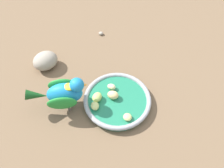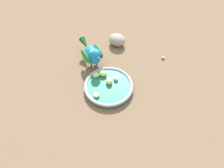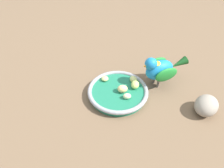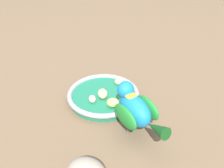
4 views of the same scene
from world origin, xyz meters
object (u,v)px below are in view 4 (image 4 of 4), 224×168
object	(u,v)px
apple_piece_3	(124,101)
parrot	(136,110)
apple_piece_0	(119,82)
apple_piece_4	(102,94)
feeding_bowl	(104,96)
apple_piece_2	(92,99)
apple_piece_1	(113,103)

from	to	relation	value
apple_piece_3	parrot	distance (m)	0.10
apple_piece_0	apple_piece_4	size ratio (longest dim) A/B	0.74
feeding_bowl	apple_piece_2	xyz separation A→B (m)	(0.04, -0.03, 0.02)
apple_piece_1	apple_piece_4	bearing A→B (deg)	-137.26
apple_piece_3	apple_piece_4	world-z (taller)	apple_piece_4
apple_piece_1	feeding_bowl	bearing A→B (deg)	-151.08
apple_piece_0	parrot	xyz separation A→B (m)	(0.19, 0.05, 0.04)
apple_piece_0	apple_piece_4	world-z (taller)	apple_piece_4
apple_piece_2	apple_piece_4	xyz separation A→B (m)	(-0.02, 0.02, 0.00)
apple_piece_0	apple_piece_2	world-z (taller)	apple_piece_2
apple_piece_3	apple_piece_4	size ratio (longest dim) A/B	0.82
apple_piece_2	apple_piece_3	distance (m)	0.09
feeding_bowl	apple_piece_4	xyz separation A→B (m)	(0.02, -0.01, 0.02)
feeding_bowl	apple_piece_1	bearing A→B (deg)	28.92
feeding_bowl	apple_piece_1	xyz separation A→B (m)	(0.05, 0.03, 0.02)
feeding_bowl	apple_piece_0	size ratio (longest dim) A/B	8.16
apple_piece_4	feeding_bowl	bearing A→B (deg)	162.19
apple_piece_3	parrot	bearing A→B (deg)	20.61
apple_piece_4	parrot	world-z (taller)	parrot
parrot	apple_piece_1	bearing A→B (deg)	1.11
apple_piece_1	parrot	xyz separation A→B (m)	(0.07, 0.06, 0.04)
feeding_bowl	apple_piece_4	world-z (taller)	apple_piece_4
feeding_bowl	apple_piece_0	xyz separation A→B (m)	(-0.06, 0.04, 0.01)
apple_piece_2	parrot	size ratio (longest dim) A/B	0.17
feeding_bowl	apple_piece_0	bearing A→B (deg)	147.76
apple_piece_3	feeding_bowl	bearing A→B (deg)	-125.96
feeding_bowl	apple_piece_3	distance (m)	0.07
parrot	feeding_bowl	bearing A→B (deg)	-2.76
apple_piece_1	apple_piece_2	distance (m)	0.06
apple_piece_1	apple_piece_4	size ratio (longest dim) A/B	1.00
feeding_bowl	parrot	bearing A→B (deg)	35.08
apple_piece_4	apple_piece_3	bearing A→B (deg)	67.56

